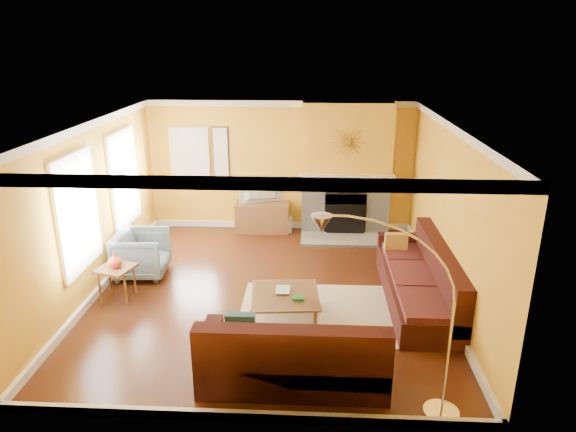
# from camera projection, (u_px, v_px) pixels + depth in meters

# --- Properties ---
(floor) EXTENTS (5.50, 6.00, 0.02)m
(floor) POSITION_uv_depth(u_px,v_px,m) (269.00, 292.00, 8.31)
(floor) COLOR #542611
(floor) RESTS_ON ground
(ceiling) EXTENTS (5.50, 6.00, 0.02)m
(ceiling) POSITION_uv_depth(u_px,v_px,m) (267.00, 124.00, 7.41)
(ceiling) COLOR white
(ceiling) RESTS_ON ground
(wall_back) EXTENTS (5.50, 0.02, 2.70)m
(wall_back) POSITION_uv_depth(u_px,v_px,m) (281.00, 166.00, 10.70)
(wall_back) COLOR gold
(wall_back) RESTS_ON ground
(wall_front) EXTENTS (5.50, 0.02, 2.70)m
(wall_front) POSITION_uv_depth(u_px,v_px,m) (241.00, 312.00, 5.02)
(wall_front) COLOR gold
(wall_front) RESTS_ON ground
(wall_left) EXTENTS (0.02, 6.00, 2.70)m
(wall_left) POSITION_uv_depth(u_px,v_px,m) (92.00, 210.00, 8.00)
(wall_left) COLOR gold
(wall_left) RESTS_ON ground
(wall_right) EXTENTS (0.02, 6.00, 2.70)m
(wall_right) POSITION_uv_depth(u_px,v_px,m) (451.00, 216.00, 7.72)
(wall_right) COLOR gold
(wall_right) RESTS_ON ground
(baseboard) EXTENTS (5.50, 6.00, 0.12)m
(baseboard) POSITION_uv_depth(u_px,v_px,m) (269.00, 288.00, 8.28)
(baseboard) COLOR white
(baseboard) RESTS_ON floor
(crown_molding) EXTENTS (5.50, 6.00, 0.12)m
(crown_molding) POSITION_uv_depth(u_px,v_px,m) (267.00, 129.00, 7.43)
(crown_molding) COLOR white
(crown_molding) RESTS_ON ceiling
(window_left_near) EXTENTS (0.06, 1.22, 1.72)m
(window_left_near) POSITION_uv_depth(u_px,v_px,m) (123.00, 179.00, 9.17)
(window_left_near) COLOR white
(window_left_near) RESTS_ON wall_left
(window_left_far) EXTENTS (0.06, 1.22, 1.72)m
(window_left_far) POSITION_uv_depth(u_px,v_px,m) (76.00, 213.00, 7.38)
(window_left_far) COLOR white
(window_left_far) RESTS_ON wall_left
(window_back) EXTENTS (0.82, 0.06, 1.22)m
(window_back) POSITION_uv_depth(u_px,v_px,m) (190.00, 156.00, 10.68)
(window_back) COLOR white
(window_back) RESTS_ON wall_back
(wall_art) EXTENTS (0.34, 0.04, 1.14)m
(wall_art) POSITION_uv_depth(u_px,v_px,m) (221.00, 154.00, 10.64)
(wall_art) COLOR white
(wall_art) RESTS_ON wall_back
(fireplace) EXTENTS (1.80, 0.40, 2.70)m
(fireplace) POSITION_uv_depth(u_px,v_px,m) (346.00, 169.00, 10.43)
(fireplace) COLOR #9A9792
(fireplace) RESTS_ON floor
(mantel) EXTENTS (1.92, 0.22, 0.08)m
(mantel) POSITION_uv_depth(u_px,v_px,m) (347.00, 177.00, 10.24)
(mantel) COLOR white
(mantel) RESTS_ON fireplace
(hearth) EXTENTS (1.80, 0.70, 0.06)m
(hearth) POSITION_uv_depth(u_px,v_px,m) (345.00, 240.00, 10.35)
(hearth) COLOR #9A9792
(hearth) RESTS_ON floor
(sunburst) EXTENTS (0.70, 0.04, 0.70)m
(sunburst) POSITION_uv_depth(u_px,v_px,m) (348.00, 142.00, 10.02)
(sunburst) COLOR olive
(sunburst) RESTS_ON fireplace
(rug) EXTENTS (2.40, 1.80, 0.02)m
(rug) POSITION_uv_depth(u_px,v_px,m) (320.00, 312.00, 7.66)
(rug) COLOR beige
(rug) RESTS_ON floor
(sectional_sofa) EXTENTS (3.36, 3.91, 0.90)m
(sectional_sofa) POSITION_uv_depth(u_px,v_px,m) (338.00, 289.00, 7.40)
(sectional_sofa) COLOR #3A1512
(sectional_sofa) RESTS_ON floor
(coffee_table) EXTENTS (1.06, 1.06, 0.38)m
(coffee_table) POSITION_uv_depth(u_px,v_px,m) (285.00, 306.00, 7.47)
(coffee_table) COLOR white
(coffee_table) RESTS_ON floor
(media_console) EXTENTS (1.11, 0.50, 0.61)m
(media_console) POSITION_uv_depth(u_px,v_px,m) (262.00, 217.00, 10.82)
(media_console) COLOR brown
(media_console) RESTS_ON floor
(tv) EXTENTS (0.92, 0.41, 0.54)m
(tv) POSITION_uv_depth(u_px,v_px,m) (262.00, 191.00, 10.64)
(tv) COLOR black
(tv) RESTS_ON media_console
(subwoofer) EXTENTS (0.28, 0.28, 0.28)m
(subwoofer) POSITION_uv_depth(u_px,v_px,m) (285.00, 225.00, 10.85)
(subwoofer) COLOR white
(subwoofer) RESTS_ON floor
(armchair) EXTENTS (0.90, 0.87, 0.78)m
(armchair) POSITION_uv_depth(u_px,v_px,m) (142.00, 254.00, 8.76)
(armchair) COLOR slate
(armchair) RESTS_ON floor
(side_table) EXTENTS (0.62, 0.62, 0.55)m
(side_table) POSITION_uv_depth(u_px,v_px,m) (118.00, 283.00, 7.98)
(side_table) COLOR brown
(side_table) RESTS_ON floor
(vase) EXTENTS (0.25, 0.25, 0.23)m
(vase) POSITION_uv_depth(u_px,v_px,m) (115.00, 260.00, 7.85)
(vase) COLOR #EB4427
(vase) RESTS_ON side_table
(book) EXTENTS (0.21, 0.28, 0.03)m
(book) POSITION_uv_depth(u_px,v_px,m) (276.00, 290.00, 7.51)
(book) COLOR white
(book) RESTS_ON coffee_table
(arc_lamp) EXTENTS (1.44, 0.36, 2.28)m
(arc_lamp) POSITION_uv_depth(u_px,v_px,m) (390.00, 322.00, 5.24)
(arc_lamp) COLOR silver
(arc_lamp) RESTS_ON floor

